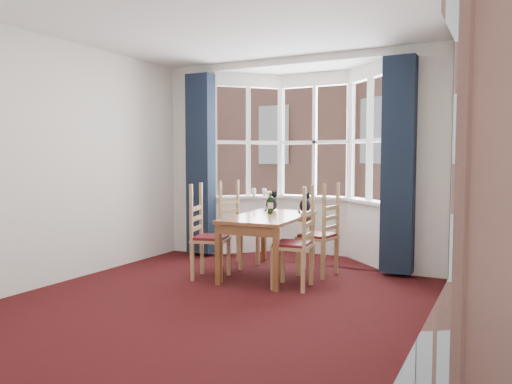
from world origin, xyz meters
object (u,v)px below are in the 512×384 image
Objects in this scene: cat_right at (305,204)px; chair_right_near at (301,246)px; cat_left at (272,203)px; wine_bottle at (270,204)px; chair_right_far at (324,237)px; candle_tall at (254,192)px; dining_table at (269,222)px; candle_short at (264,192)px; candle_extra at (269,194)px; chair_left_near at (204,239)px; chair_left_far at (234,230)px.

chair_right_near is at bearing -71.29° from cat_right.
cat_left is 1.01× the size of wine_bottle.
chair_right_far is 8.37× the size of candle_tall.
chair_right_near is at bearing -36.07° from dining_table.
dining_table is 13.91× the size of candle_short.
chair_right_near is at bearing -48.64° from candle_tall.
chair_right_far is 1.61m from candle_extra.
candle_short is at bearing 120.01° from wine_bottle.
cat_left is (-0.81, 0.97, 0.37)m from chair_right_near.
candle_tall is at bearing 147.64° from chair_right_far.
candle_short is at bearing 143.62° from chair_right_far.
chair_right_near is 12.95× the size of candle_extra.
candle_extra reaches higher than chair_right_far.
chair_right_near is 8.37× the size of candle_tall.
cat_left is at bearing -56.32° from candle_short.
wine_bottle reaches higher than chair_left_near.
candle_tall is at bearing 127.32° from wine_bottle.
chair_left_near is at bearing -111.49° from cat_left.
candle_tall reaches higher than chair_left_near.
chair_right_far is at bearing -18.94° from cat_left.
wine_bottle reaches higher than chair_left_far.
wine_bottle is 2.51× the size of candle_tall.
candle_tall reaches higher than dining_table.
chair_left_near and chair_right_far have the same top height.
chair_left_near is at bearing -141.41° from dining_table.
chair_left_far is at bearing 149.86° from chair_right_near.
candle_extra is (0.04, 1.72, 0.43)m from chair_left_near.
dining_table is at bearing 143.93° from chair_right_near.
cat_left reaches higher than candle_tall.
wine_bottle is 2.48× the size of candle_short.
chair_left_near is at bearing -91.32° from candle_extra.
cat_left reaches higher than chair_left_near.
wine_bottle reaches higher than cat_left.
cat_right is at bearing 108.71° from chair_right_near.
candle_extra is at bearing 141.82° from cat_right.
chair_left_far is at bearing -151.17° from cat_left.
chair_right_near is 8.27× the size of candle_short.
chair_right_near is at bearing -92.97° from chair_right_far.
cat_right reaches higher than chair_left_near.
cat_right is 1.12m from candle_short.
chair_left_far is 3.39× the size of cat_right.
candle_tall is at bearing 150.01° from cat_right.
wine_bottle is (-0.34, -0.34, 0.02)m from cat_right.
chair_right_far is 0.60m from cat_right.
dining_table is at bearing -64.01° from candle_extra.
candle_short is at bearing 123.68° from cat_left.
candle_tall is 1.55× the size of candle_extra.
candle_tall is at bearing 99.87° from chair_left_far.
chair_right_near is 3.34× the size of wine_bottle.
dining_table is 0.83m from chair_left_near.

